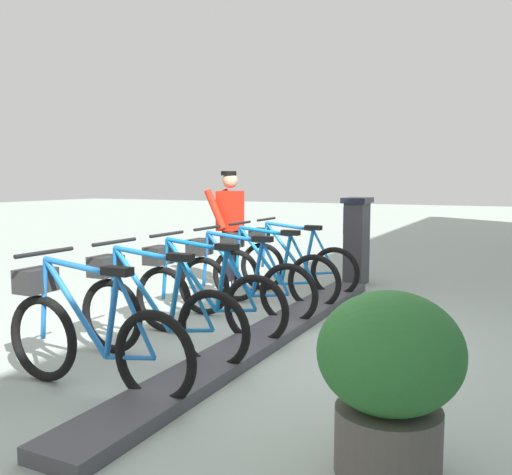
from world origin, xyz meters
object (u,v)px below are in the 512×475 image
bike_docked_5 (87,334)px  bike_docked_1 (268,271)px  planter_bush (389,373)px  bike_docked_4 (152,311)px  bike_docked_3 (201,294)px  bike_docked_0 (292,262)px  payment_kiosk (356,239)px  worker_near_rack (230,224)px  bike_docked_2 (238,281)px

bike_docked_5 → bike_docked_1: bearing=-90.0°
bike_docked_1 → planter_bush: bike_docked_1 is taller
bike_docked_4 → bike_docked_3: bearing=-90.0°
bike_docked_0 → bike_docked_4: same height
payment_kiosk → bike_docked_3: (0.57, 3.39, -0.24)m
payment_kiosk → bike_docked_3: size_ratio=0.74×
bike_docked_0 → worker_near_rack: bearing=-3.3°
payment_kiosk → bike_docked_2: 2.69m
planter_bush → bike_docked_3: bearing=-37.4°
bike_docked_0 → planter_bush: bearing=118.9°
bike_docked_5 → bike_docked_2: bearing=-90.0°
payment_kiosk → bike_docked_3: 3.45m
bike_docked_1 → bike_docked_5: 3.09m
bike_docked_1 → worker_near_rack: bearing=-39.7°
payment_kiosk → planter_bush: 5.34m
bike_docked_3 → bike_docked_5: (0.00, 1.54, 0.00)m
planter_bush → worker_near_rack: bearing=-51.6°
bike_docked_4 → planter_bush: bike_docked_4 is taller
worker_near_rack → bike_docked_5: bearing=104.3°
bike_docked_0 → bike_docked_4: bearing=90.0°
bike_docked_2 → bike_docked_4: size_ratio=1.00×
bike_docked_1 → planter_bush: bearing=124.4°
bike_docked_0 → bike_docked_5: same height
bike_docked_2 → worker_near_rack: bearing=-58.0°
payment_kiosk → bike_docked_3: payment_kiosk is taller
bike_docked_1 → bike_docked_5: bearing=90.0°
planter_bush → bike_docked_4: bearing=-22.5°
payment_kiosk → bike_docked_0: bearing=62.0°
bike_docked_2 → worker_near_rack: size_ratio=1.04×
bike_docked_4 → bike_docked_1: bearing=-90.0°
bike_docked_1 → bike_docked_4: (0.00, 2.31, 0.00)m
bike_docked_3 → bike_docked_5: 1.54m
worker_near_rack → planter_bush: 5.19m
bike_docked_2 → bike_docked_5: size_ratio=1.00×
bike_docked_2 → bike_docked_5: (0.00, 2.31, 0.00)m
bike_docked_1 → bike_docked_5: same height
payment_kiosk → bike_docked_4: (0.57, 4.16, -0.24)m
bike_docked_4 → bike_docked_5: 0.77m
bike_docked_1 → bike_docked_3: 1.54m
bike_docked_2 → worker_near_rack: (1.00, -1.60, 0.48)m
bike_docked_1 → bike_docked_2: same height
bike_docked_0 → bike_docked_5: (0.00, 3.86, 0.00)m
bike_docked_2 → bike_docked_3: 0.77m
payment_kiosk → bike_docked_1: size_ratio=0.74×
worker_near_rack → bike_docked_2: bearing=122.0°
bike_docked_5 → worker_near_rack: 4.07m
bike_docked_2 → worker_near_rack: worker_near_rack is taller
bike_docked_0 → bike_docked_4: size_ratio=1.00×
bike_docked_0 → bike_docked_1: bearing=90.0°
bike_docked_3 → bike_docked_4: (0.00, 0.77, 0.00)m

